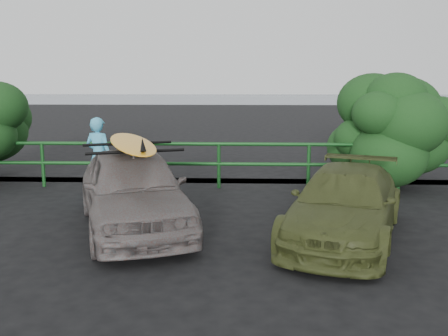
# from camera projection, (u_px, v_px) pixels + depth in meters

# --- Properties ---
(ground) EXTENTS (80.00, 80.00, 0.00)m
(ground) POSITION_uv_depth(u_px,v_px,m) (123.00, 272.00, 6.37)
(ground) COLOR black
(ocean) EXTENTS (200.00, 200.00, 0.00)m
(ocean) POSITION_uv_depth(u_px,v_px,m) (231.00, 97.00, 65.37)
(ocean) COLOR slate
(ocean) RESTS_ON ground
(guardrail) EXTENTS (14.00, 0.08, 1.04)m
(guardrail) POSITION_uv_depth(u_px,v_px,m) (174.00, 165.00, 11.20)
(guardrail) COLOR #14481A
(guardrail) RESTS_ON ground
(shrub_right) EXTENTS (3.20, 2.40, 2.37)m
(shrub_right) POSITION_uv_depth(u_px,v_px,m) (394.00, 134.00, 11.39)
(shrub_right) COLOR #183F17
(shrub_right) RESTS_ON ground
(sedan) EXTENTS (2.79, 4.19, 1.33)m
(sedan) POSITION_uv_depth(u_px,v_px,m) (133.00, 189.00, 8.13)
(sedan) COLOR #665D5B
(sedan) RESTS_ON ground
(olive_vehicle) EXTENTS (2.69, 4.02, 1.08)m
(olive_vehicle) POSITION_uv_depth(u_px,v_px,m) (345.00, 204.00, 7.65)
(olive_vehicle) COLOR #3E461F
(olive_vehicle) RESTS_ON ground
(man) EXTENTS (0.70, 0.57, 1.65)m
(man) POSITION_uv_depth(u_px,v_px,m) (99.00, 156.00, 10.50)
(man) COLOR #46ACD3
(man) RESTS_ON ground
(roof_rack) EXTENTS (1.75, 1.48, 0.05)m
(roof_rack) POSITION_uv_depth(u_px,v_px,m) (132.00, 147.00, 8.01)
(roof_rack) COLOR black
(roof_rack) RESTS_ON sedan
(surfboard) EXTENTS (1.59, 3.03, 0.09)m
(surfboard) POSITION_uv_depth(u_px,v_px,m) (132.00, 143.00, 7.99)
(surfboard) COLOR orange
(surfboard) RESTS_ON roof_rack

